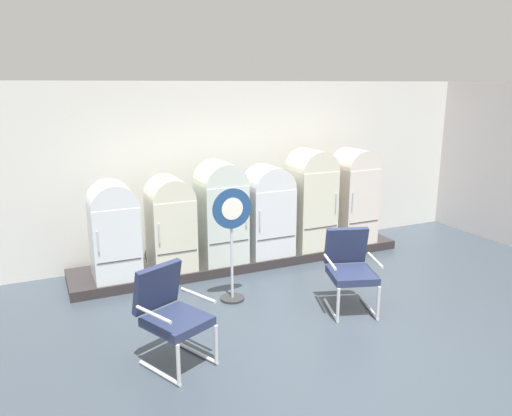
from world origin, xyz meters
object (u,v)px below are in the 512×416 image
Objects in this scene: refrigerator_0 at (114,228)px; refrigerator_2 at (221,209)px; refrigerator_5 at (354,193)px; refrigerator_1 at (170,221)px; armchair_right at (350,266)px; refrigerator_4 at (311,196)px; sign_stand at (232,243)px; refrigerator_3 at (268,208)px; armchair_left at (171,311)px.

refrigerator_0 is 0.89× the size of refrigerator_2.
refrigerator_0 is 0.85× the size of refrigerator_5.
refrigerator_1 is 0.79m from refrigerator_2.
refrigerator_1 is 2.66m from armchair_right.
refrigerator_2 is at bearing 116.65° from armchair_right.
refrigerator_2 is 0.94× the size of refrigerator_4.
refrigerator_1 reaches higher than refrigerator_0.
refrigerator_3 is at bearing 46.33° from sign_stand.
sign_stand is (-1.85, -1.14, -0.21)m from refrigerator_4.
refrigerator_4 is (1.57, -0.01, 0.05)m from refrigerator_2.
refrigerator_0 is at bearing 94.71° from armchair_left.
refrigerator_4 is 2.19m from sign_stand.
refrigerator_0 is 1.59m from refrigerator_2.
refrigerator_5 is at bearing 0.45° from refrigerator_3.
refrigerator_4 reaches higher than refrigerator_1.
refrigerator_0 reaches higher than armchair_right.
refrigerator_0 is 0.80m from refrigerator_1.
refrigerator_2 is 0.78m from refrigerator_3.
refrigerator_1 is at bearing 178.83° from refrigerator_3.
refrigerator_2 is 1.57m from refrigerator_4.
refrigerator_5 reaches higher than refrigerator_3.
refrigerator_3 is at bearing -179.55° from refrigerator_5.
refrigerator_0 is at bearing -179.80° from refrigerator_4.
sign_stand is at bearing -65.96° from refrigerator_1.
refrigerator_4 is at bearing 37.31° from armchair_left.
refrigerator_4 is 1.60× the size of armchair_left.
refrigerator_0 is at bearing 139.16° from sign_stand.
refrigerator_1 is 0.90× the size of sign_stand.
refrigerator_4 is at bearing 178.48° from refrigerator_5.
refrigerator_5 is (1.63, 0.01, 0.10)m from refrigerator_3.
refrigerator_5 is (4.00, -0.01, 0.13)m from refrigerator_0.
refrigerator_4 is at bearing -0.20° from refrigerator_2.
sign_stand is (-1.06, -1.11, -0.09)m from refrigerator_3.
refrigerator_3 is at bearing 96.15° from armchair_right.
refrigerator_5 is 2.92m from sign_stand.
refrigerator_3 is (1.57, -0.03, 0.02)m from refrigerator_1.
refrigerator_5 is 2.44m from armchair_right.
refrigerator_2 is 2.70m from armchair_left.
refrigerator_1 is 3.20m from refrigerator_5.
refrigerator_5 is 1.56× the size of armchair_left.
armchair_left is 1.61m from sign_stand.
refrigerator_2 is 0.96× the size of refrigerator_5.
refrigerator_3 reaches higher than refrigerator_1.
refrigerator_5 is at bearing 22.62° from sign_stand.
refrigerator_1 is at bearing 114.04° from sign_stand.
refrigerator_4 reaches higher than refrigerator_3.
armchair_right is at bearing -32.93° from sign_stand.
sign_stand is at bearing -40.84° from refrigerator_0.
refrigerator_1 is 0.86× the size of refrigerator_5.
armchair_left is at bearing -105.20° from refrigerator_1.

